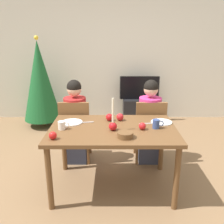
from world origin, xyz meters
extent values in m
plane|color=brown|center=(0.00, 0.00, 0.00)|extent=(7.68, 7.68, 0.00)
cube|color=beige|center=(0.00, 2.60, 1.30)|extent=(6.40, 0.10, 2.60)
cube|color=brown|center=(0.00, 0.00, 0.73)|extent=(1.40, 0.90, 0.04)
cylinder|color=brown|center=(-0.64, -0.39, 0.35)|extent=(0.06, 0.06, 0.71)
cylinder|color=brown|center=(0.64, -0.39, 0.35)|extent=(0.06, 0.06, 0.71)
cylinder|color=brown|center=(-0.64, 0.39, 0.35)|extent=(0.06, 0.06, 0.71)
cylinder|color=brown|center=(0.64, 0.39, 0.35)|extent=(0.06, 0.06, 0.71)
cube|color=brown|center=(-0.51, 0.69, 0.43)|extent=(0.40, 0.40, 0.04)
cube|color=brown|center=(-0.51, 0.51, 0.68)|extent=(0.40, 0.04, 0.45)
cylinder|color=brown|center=(-0.34, 0.86, 0.21)|extent=(0.04, 0.04, 0.41)
cylinder|color=brown|center=(-0.68, 0.86, 0.21)|extent=(0.04, 0.04, 0.41)
cylinder|color=brown|center=(-0.34, 0.52, 0.21)|extent=(0.04, 0.04, 0.41)
cylinder|color=brown|center=(-0.68, 0.52, 0.21)|extent=(0.04, 0.04, 0.41)
cube|color=brown|center=(0.51, 0.69, 0.43)|extent=(0.40, 0.40, 0.04)
cube|color=brown|center=(0.51, 0.51, 0.68)|extent=(0.40, 0.04, 0.45)
cylinder|color=brown|center=(0.68, 0.86, 0.21)|extent=(0.04, 0.04, 0.41)
cylinder|color=brown|center=(0.34, 0.86, 0.21)|extent=(0.04, 0.04, 0.41)
cylinder|color=brown|center=(0.68, 0.52, 0.21)|extent=(0.04, 0.04, 0.41)
cylinder|color=brown|center=(0.34, 0.52, 0.21)|extent=(0.04, 0.04, 0.41)
cube|color=#33384C|center=(-0.51, 0.64, 0.23)|extent=(0.28, 0.28, 0.45)
cylinder|color=#AD2323|center=(-0.51, 0.64, 0.69)|extent=(0.30, 0.30, 0.48)
sphere|color=tan|center=(-0.51, 0.64, 1.04)|extent=(0.19, 0.19, 0.19)
sphere|color=black|center=(-0.51, 0.64, 1.07)|extent=(0.19, 0.19, 0.19)
cube|color=#33384C|center=(0.51, 0.64, 0.23)|extent=(0.28, 0.28, 0.45)
cylinder|color=#D1337A|center=(0.51, 0.64, 0.69)|extent=(0.30, 0.30, 0.48)
sphere|color=tan|center=(0.51, 0.64, 1.04)|extent=(0.19, 0.19, 0.19)
sphere|color=black|center=(0.51, 0.64, 1.07)|extent=(0.19, 0.19, 0.19)
cube|color=black|center=(0.54, 2.30, 0.24)|extent=(0.64, 0.40, 0.48)
cube|color=black|center=(0.54, 2.30, 0.71)|extent=(0.79, 0.04, 0.46)
cube|color=black|center=(0.54, 2.30, 0.71)|extent=(0.76, 0.05, 0.46)
cylinder|color=brown|center=(-1.38, 2.07, 0.07)|extent=(0.08, 0.08, 0.14)
cone|color=#195628|center=(-1.38, 2.07, 0.89)|extent=(0.71, 0.71, 1.50)
sphere|color=yellow|center=(-1.38, 2.07, 1.68)|extent=(0.08, 0.08, 0.08)
sphere|color=red|center=(0.00, -0.07, 0.80)|extent=(0.09, 0.09, 0.09)
cylinder|color=#EFE5C6|center=(0.00, -0.07, 0.97)|extent=(0.02, 0.02, 0.27)
cylinder|color=white|center=(-0.48, 0.16, 0.76)|extent=(0.25, 0.25, 0.01)
cylinder|color=white|center=(0.57, 0.17, 0.76)|extent=(0.25, 0.25, 0.01)
cylinder|color=silver|center=(-0.56, -0.04, 0.79)|extent=(0.08, 0.08, 0.09)
torus|color=silver|center=(-0.50, -0.04, 0.80)|extent=(0.06, 0.01, 0.06)
cylinder|color=#33477F|center=(0.47, -0.01, 0.80)|extent=(0.08, 0.08, 0.10)
torus|color=#33477F|center=(0.52, -0.01, 0.81)|extent=(0.07, 0.01, 0.07)
cube|color=silver|center=(-0.31, 0.17, 0.75)|extent=(0.18, 0.04, 0.01)
cube|color=silver|center=(0.40, 0.13, 0.75)|extent=(0.18, 0.03, 0.01)
cylinder|color=brown|center=(0.12, -0.27, 0.78)|extent=(0.16, 0.16, 0.06)
sphere|color=#B31318|center=(-0.04, 0.23, 0.79)|extent=(0.09, 0.09, 0.09)
sphere|color=red|center=(-0.59, -0.31, 0.79)|extent=(0.08, 0.08, 0.08)
sphere|color=red|center=(0.32, -0.05, 0.79)|extent=(0.08, 0.08, 0.08)
sphere|color=#B31D22|center=(0.09, 0.24, 0.79)|extent=(0.09, 0.09, 0.09)
camera|label=1|loc=(-0.01, -2.52, 1.74)|focal=39.22mm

